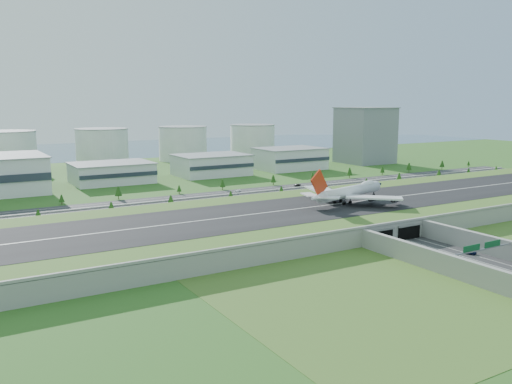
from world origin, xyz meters
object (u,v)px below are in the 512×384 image
car_5 (297,185)px  car_7 (237,191)px  boeing_747 (349,192)px  office_tower (365,136)px  fuel_tank_a (7,151)px  car_2 (470,252)px  car_6 (448,175)px  car_0 (449,262)px

car_5 → car_7: bearing=-97.6°
boeing_747 → car_5: (36.10, 100.74, -12.92)m
car_7 → car_5: bearing=88.1°
office_tower → fuel_tank_a: (-320.00, 115.00, -10.00)m
office_tower → car_2: office_tower is taller
car_2 → car_6: car_6 is taller
car_0 → car_2: (18.83, 5.15, -0.06)m
office_tower → car_2: size_ratio=10.93×
car_0 → car_5: car_5 is taller
car_0 → car_2: size_ratio=0.89×
boeing_747 → car_5: size_ratio=12.65×
fuel_tank_a → car_7: fuel_tank_a is taller
car_0 → car_2: car_0 is taller
boeing_747 → car_6: boeing_747 is taller
car_2 → car_5: 187.60m
car_5 → fuel_tank_a: bearing=-147.5°
car_7 → fuel_tank_a: bearing=-150.9°
car_2 → car_5: bearing=-126.2°
boeing_747 → car_6: (178.89, 84.42, -12.98)m
car_5 → car_2: bearing=-19.8°
car_6 → boeing_747: bearing=128.2°
boeing_747 → car_7: 102.91m
car_6 → car_7: size_ratio=1.20×
office_tower → boeing_747: office_tower is taller
fuel_tank_a → boeing_747: 337.40m
boeing_747 → car_2: bearing=-109.3°
fuel_tank_a → car_6: bearing=-35.4°
car_6 → car_7: bearing=98.0°
car_5 → car_6: size_ratio=0.92×
car_5 → boeing_747: bearing=-26.9°
car_7 → car_6: bearing=83.6°
car_5 → car_6: car_5 is taller
fuel_tank_a → boeing_747: (136.60, -308.49, -3.61)m
car_0 → car_2: 19.52m
fuel_tank_a → car_0: (113.08, -396.01, -16.62)m
car_2 → office_tower: bearing=-147.9°
car_2 → car_6: 248.03m
car_6 → car_5: bearing=96.4°
car_0 → car_5: bearing=51.5°
car_0 → car_5: (59.61, 188.25, 0.09)m
fuel_tank_a → car_7: size_ratio=10.65×
office_tower → car_7: bearing=-154.9°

